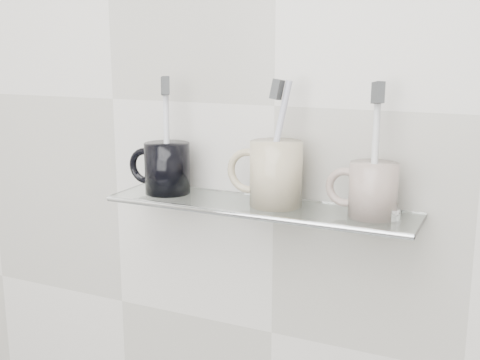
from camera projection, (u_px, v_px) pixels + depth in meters
The scene contains 18 objects.
wall_back at pixel (274, 106), 0.97m from camera, with size 2.50×2.50×0.00m, color silver.
shelf_glass at pixel (259, 207), 0.95m from camera, with size 0.50×0.12×0.01m, color silver.
shelf_rail at pixel (244, 215), 0.90m from camera, with size 0.01×0.01×0.50m, color silver.
bracket_left at pixel (162, 193), 1.08m from camera, with size 0.02×0.02×0.03m, color silver.
bracket_right at pixel (398, 221), 0.91m from camera, with size 0.02×0.02×0.03m, color silver.
mug_left at pixel (167, 168), 1.02m from camera, with size 0.08×0.08×0.09m, color black.
mug_left_handle at pixel (145, 166), 1.04m from camera, with size 0.06×0.06×0.01m, color black.
toothbrush_left at pixel (167, 134), 1.00m from camera, with size 0.01×0.01×0.19m, color silver.
bristles_left at pixel (165, 86), 0.99m from camera, with size 0.01×0.02×0.03m, color #3A3D3E.
mug_center at pixel (276, 174), 0.93m from camera, with size 0.08×0.08×0.10m, color beige.
mug_center_handle at pixel (248, 171), 0.95m from camera, with size 0.07×0.07×0.01m, color beige.
toothbrush_center at pixel (276, 142), 0.92m from camera, with size 0.01×0.01×0.19m, color #B5B7D6.
bristles_center at pixel (277, 89), 0.91m from camera, with size 0.01×0.02×0.03m, color #3A3D3E.
mug_right at pixel (373, 190), 0.87m from camera, with size 0.07×0.07×0.08m, color silver.
mug_right_handle at pixel (345, 187), 0.89m from camera, with size 0.06×0.06×0.01m, color silver.
toothbrush_right at pixel (375, 149), 0.86m from camera, with size 0.01×0.01×0.19m, color silver.
bristles_right at pixel (378, 93), 0.84m from camera, with size 0.01×0.02×0.03m, color #3A3D3E.
chrome_cap at pixel (387, 213), 0.87m from camera, with size 0.04×0.04×0.02m, color silver.
Camera 1 is at (0.36, 0.19, 1.35)m, focal length 45.00 mm.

